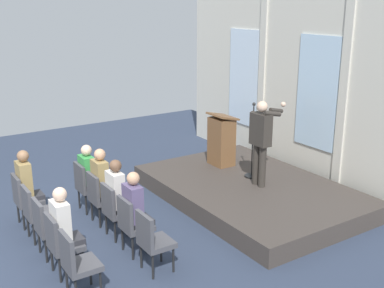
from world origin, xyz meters
name	(u,v)px	position (x,y,z in m)	size (l,w,h in m)	color
ground_plane	(50,255)	(0.00, 0.00, 0.00)	(15.09, 15.09, 0.00)	#2D384C
rear_partition	(321,80)	(0.03, 5.80, 2.24)	(8.99, 0.14, 4.52)	beige
stage_platform	(250,191)	(0.00, 4.04, 0.17)	(4.38, 2.94, 0.34)	#3F3833
speaker	(261,137)	(0.16, 4.12, 1.32)	(0.52, 0.69, 1.68)	#332D28
mic_stand	(252,161)	(-0.27, 4.29, 0.68)	(0.28, 0.28, 1.55)	black
lectern	(222,140)	(-1.24, 4.23, 0.90)	(0.60, 0.48, 1.16)	brown
chair_r0_c0	(86,184)	(-1.28, 1.12, 0.53)	(0.46, 0.44, 0.94)	black
audience_r0_c0	(90,174)	(-1.28, 1.20, 0.72)	(0.36, 0.39, 1.29)	#2D2D33
chair_r0_c1	(100,195)	(-0.64, 1.12, 0.53)	(0.46, 0.44, 0.94)	black
audience_r0_c1	(103,182)	(-0.64, 1.20, 0.76)	(0.36, 0.39, 1.38)	#2D2D33
chair_r0_c2	(115,208)	(0.00, 1.12, 0.53)	(0.46, 0.44, 0.94)	black
audience_r0_c2	(119,194)	(0.00, 1.20, 0.75)	(0.36, 0.39, 1.36)	#2D2D33
chair_r0_c3	(132,222)	(0.64, 1.12, 0.53)	(0.46, 0.44, 0.94)	black
audience_r0_c3	(136,208)	(0.64, 1.20, 0.75)	(0.36, 0.39, 1.35)	#2D2D33
chair_r0_c4	(152,239)	(1.28, 1.12, 0.53)	(0.46, 0.44, 0.94)	black
chair_r1_c0	(24,197)	(-1.28, -0.01, 0.53)	(0.46, 0.44, 0.94)	black
audience_r1_c0	(28,184)	(-1.28, 0.07, 0.76)	(0.36, 0.39, 1.38)	#2D2D33
chair_r1_c1	(35,210)	(-0.64, -0.01, 0.53)	(0.46, 0.44, 0.94)	black
chair_r1_c2	(47,225)	(0.00, -0.01, 0.53)	(0.46, 0.44, 0.94)	black
chair_r1_c3	(60,241)	(0.64, -0.01, 0.53)	(0.46, 0.44, 0.94)	black
audience_r1_c3	(65,227)	(0.64, 0.07, 0.75)	(0.36, 0.39, 1.35)	#2D2D33
chair_r1_c4	(76,261)	(1.28, -0.01, 0.53)	(0.46, 0.44, 0.94)	black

